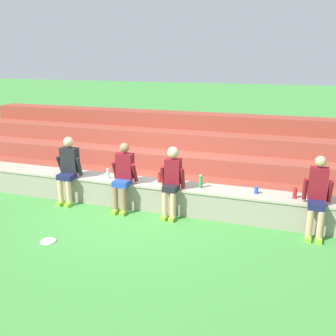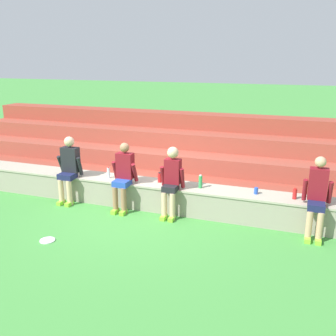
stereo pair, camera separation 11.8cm
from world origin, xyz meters
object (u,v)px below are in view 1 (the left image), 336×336
(person_right_of_center, at_px, (317,195))
(water_bottle_near_left, at_px, (160,178))
(water_bottle_mid_right, at_px, (295,193))
(water_bottle_mid_left, at_px, (201,181))
(frisbee, at_px, (48,241))
(person_left_of_center, at_px, (123,175))
(person_far_left, at_px, (68,167))
(water_bottle_near_right, at_px, (108,173))
(person_center, at_px, (172,179))
(plastic_cup_left_end, at_px, (256,190))

(person_right_of_center, bearing_deg, water_bottle_near_left, 173.52)
(water_bottle_mid_right, height_order, water_bottle_near_left, water_bottle_near_left)
(water_bottle_mid_right, xyz_separation_m, water_bottle_mid_left, (-1.81, 0.02, 0.03))
(water_bottle_mid_right, xyz_separation_m, frisbee, (-4.02, -2.04, -0.65))
(person_left_of_center, bearing_deg, water_bottle_mid_left, 11.14)
(water_bottle_near_left, distance_m, water_bottle_mid_left, 0.90)
(person_far_left, relative_size, frisbee, 5.52)
(person_right_of_center, height_order, water_bottle_mid_left, person_right_of_center)
(person_left_of_center, relative_size, water_bottle_mid_right, 6.66)
(person_far_left, height_order, water_bottle_near_right, person_far_left)
(person_center, xyz_separation_m, plastic_cup_left_end, (1.62, 0.31, -0.15))
(plastic_cup_left_end, height_order, frisbee, plastic_cup_left_end)
(water_bottle_mid_left, relative_size, water_bottle_near_right, 1.08)
(frisbee, bearing_deg, person_left_of_center, 69.72)
(water_bottle_mid_left, relative_size, frisbee, 1.04)
(water_bottle_mid_left, bearing_deg, person_far_left, -174.45)
(person_left_of_center, xyz_separation_m, plastic_cup_left_end, (2.66, 0.32, -0.14))
(person_far_left, bearing_deg, water_bottle_mid_left, 5.55)
(person_center, bearing_deg, frisbee, -133.81)
(person_center, bearing_deg, person_far_left, 179.64)
(water_bottle_mid_right, xyz_separation_m, water_bottle_near_left, (-2.71, 0.08, 0.00))
(person_far_left, relative_size, water_bottle_near_right, 5.73)
(frisbee, bearing_deg, water_bottle_near_left, 58.35)
(water_bottle_mid_right, bearing_deg, person_center, -173.22)
(water_bottle_mid_left, height_order, plastic_cup_left_end, water_bottle_mid_left)
(person_far_left, distance_m, water_bottle_near_right, 0.88)
(person_far_left, height_order, water_bottle_mid_right, person_far_left)
(frisbee, bearing_deg, water_bottle_mid_right, 26.94)
(water_bottle_mid_left, bearing_deg, plastic_cup_left_end, 0.74)
(water_bottle_near_left, bearing_deg, person_right_of_center, -6.48)
(person_far_left, xyz_separation_m, water_bottle_near_right, (0.84, 0.24, -0.11))
(water_bottle_mid_right, bearing_deg, water_bottle_near_left, 178.32)
(person_center, bearing_deg, water_bottle_near_left, 137.35)
(person_center, xyz_separation_m, frisbee, (-1.69, -1.77, -0.76))
(frisbee, bearing_deg, water_bottle_near_right, 85.49)
(person_left_of_center, relative_size, frisbee, 5.38)
(person_left_of_center, distance_m, water_bottle_mid_right, 3.38)
(person_far_left, bearing_deg, person_left_of_center, -1.16)
(person_far_left, distance_m, water_bottle_near_left, 2.02)
(person_right_of_center, bearing_deg, frisbee, -158.01)
(water_bottle_mid_right, height_order, water_bottle_mid_left, water_bottle_mid_left)
(water_bottle_near_right, bearing_deg, water_bottle_mid_right, 0.33)
(water_bottle_mid_left, bearing_deg, person_center, -150.14)
(water_bottle_mid_right, bearing_deg, water_bottle_near_right, -179.67)
(water_bottle_mid_right, xyz_separation_m, water_bottle_near_right, (-3.86, -0.02, 0.02))
(person_far_left, xyz_separation_m, water_bottle_near_left, (1.98, 0.34, -0.13))
(person_left_of_center, xyz_separation_m, person_center, (1.05, 0.01, 0.01))
(water_bottle_mid_left, height_order, frisbee, water_bottle_mid_left)
(person_left_of_center, relative_size, water_bottle_near_right, 5.58)
(person_left_of_center, xyz_separation_m, water_bottle_near_right, (-0.49, 0.27, -0.08))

